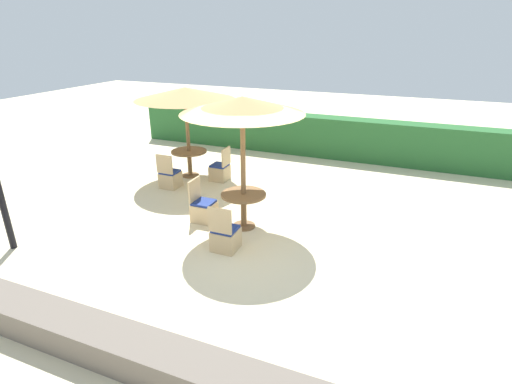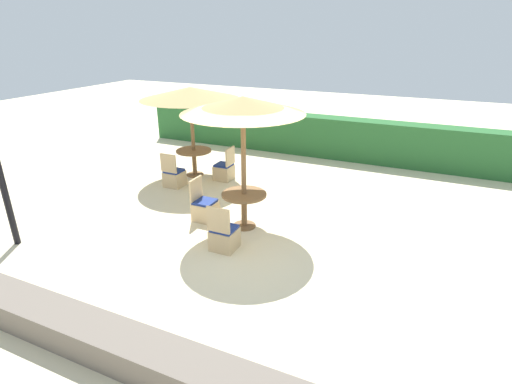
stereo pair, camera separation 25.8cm
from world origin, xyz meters
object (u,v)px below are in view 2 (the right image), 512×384
(round_table_back_left, at_px, (194,156))
(round_table_center, at_px, (244,202))
(parasol_center, at_px, (243,106))
(patio_chair_center_west, at_px, (205,208))
(patio_chair_back_left_south, at_px, (174,177))
(patio_chair_center_south, at_px, (224,236))
(patio_chair_back_left_east, at_px, (224,171))
(parasol_back_left, at_px, (190,93))

(round_table_back_left, relative_size, round_table_center, 1.06)
(parasol_center, bearing_deg, patio_chair_center_west, -176.39)
(patio_chair_center_west, bearing_deg, round_table_center, 93.61)
(patio_chair_back_left_south, relative_size, round_table_center, 1.00)
(round_table_back_left, xyz_separation_m, round_table_center, (2.67, -2.28, -0.00))
(patio_chair_center_south, bearing_deg, patio_chair_back_left_east, 118.47)
(parasol_center, relative_size, patio_chair_center_west, 2.91)
(patio_chair_center_south, bearing_deg, patio_chair_back_left_south, 140.01)
(patio_chair_back_left_east, relative_size, patio_chair_center_west, 1.00)
(round_table_center, relative_size, patio_chair_center_south, 1.00)
(round_table_back_left, relative_size, patio_chair_center_west, 1.06)
(round_table_center, bearing_deg, patio_chair_center_south, -86.58)
(round_table_back_left, distance_m, patio_chair_center_west, 2.93)
(patio_chair_back_left_south, bearing_deg, round_table_center, -26.09)
(round_table_center, distance_m, patio_chair_center_west, 0.98)
(parasol_back_left, xyz_separation_m, round_table_back_left, (0.00, 0.00, -1.72))
(patio_chair_back_left_south, relative_size, patio_chair_center_west, 1.00)
(parasol_back_left, relative_size, parasol_center, 0.98)
(parasol_center, bearing_deg, patio_chair_back_left_east, 126.85)
(parasol_back_left, bearing_deg, parasol_center, -40.52)
(parasol_center, distance_m, patio_chair_center_west, 2.45)
(round_table_center, xyz_separation_m, patio_chair_center_south, (0.06, -0.99, -0.30))
(patio_chair_back_left_east, bearing_deg, patio_chair_center_south, -151.53)
(parasol_center, bearing_deg, round_table_back_left, 139.48)
(round_table_back_left, bearing_deg, patio_chair_back_left_south, -91.33)
(parasol_back_left, bearing_deg, patio_chair_center_south, -50.16)
(patio_chair_center_south, height_order, patio_chair_center_west, same)
(patio_chair_back_left_east, bearing_deg, parasol_center, -143.15)
(round_table_center, xyz_separation_m, patio_chair_center_west, (-0.93, -0.06, -0.30))
(patio_chair_center_west, bearing_deg, patio_chair_center_south, 46.67)
(patio_chair_back_left_south, bearing_deg, patio_chair_center_west, -37.96)
(patio_chair_back_left_south, relative_size, patio_chair_center_south, 1.00)
(round_table_center, height_order, patio_chair_center_west, patio_chair_center_west)
(parasol_back_left, xyz_separation_m, parasol_center, (2.67, -2.28, 0.25))
(patio_chair_back_left_south, xyz_separation_m, round_table_center, (2.69, -1.32, 0.30))
(parasol_center, height_order, patio_chair_center_west, parasol_center)
(patio_chair_center_south, relative_size, patio_chair_center_west, 1.00)
(parasol_back_left, xyz_separation_m, patio_chair_center_south, (2.73, -3.27, -2.02))
(parasol_back_left, height_order, round_table_center, parasol_back_left)
(patio_chair_center_south, bearing_deg, round_table_back_left, 129.84)
(parasol_back_left, xyz_separation_m, patio_chair_back_left_south, (-0.02, -0.96, -2.02))
(patio_chair_back_left_east, bearing_deg, parasol_back_left, 91.36)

